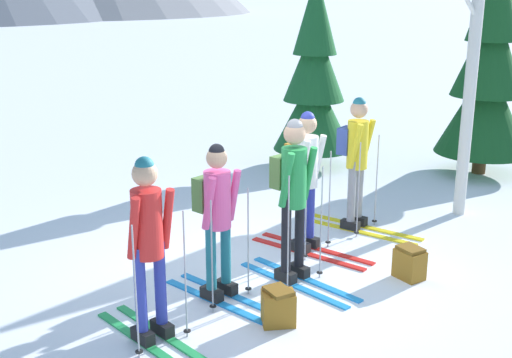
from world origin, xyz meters
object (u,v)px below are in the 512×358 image
Objects in this scene: skier_in_green at (293,190)px; skier_in_white at (306,173)px; pine_tree_near at (314,81)px; backpack_on_snow_front at (410,263)px; skier_in_yellow at (356,155)px; backpack_on_snow_beside at (278,307)px; skier_in_pink at (217,213)px; pine_tree_mid at (488,72)px; skier_in_red at (149,242)px; birch_tree_tall at (475,38)px.

skier_in_green reaches higher than skier_in_white.
pine_tree_near is 9.13× the size of backpack_on_snow_front.
skier_in_green is 0.90m from skier_in_white.
skier_in_yellow is at bearing -114.88° from pine_tree_near.
backpack_on_snow_front is at bearing -66.68° from skier_in_white.
skier_in_white is 4.59× the size of backpack_on_snow_beside.
skier_in_pink is at bearing 106.47° from backpack_on_snow_beside.
pine_tree_mid is (3.67, 1.05, 0.76)m from skier_in_yellow.
skier_in_red is 0.36× the size of birch_tree_tall.
skier_in_yellow is (3.50, 1.40, 0.04)m from skier_in_red.
skier_in_white is (1.54, 0.62, 0.05)m from skier_in_pink.
backpack_on_snow_front is at bearing -147.35° from pine_tree_mid.
pine_tree_near is 6.11m from backpack_on_snow_beside.
backpack_on_snow_beside is at bearing -155.03° from pine_tree_mid.
skier_in_red reaches higher than backpack_on_snow_front.
skier_in_pink is 0.49× the size of pine_tree_near.
skier_in_green reaches higher than skier_in_yellow.
skier_in_yellow is (1.65, 0.95, -0.04)m from skier_in_green.
skier_in_green is (1.86, 0.45, 0.08)m from skier_in_red.
backpack_on_snow_front is (2.10, -0.68, -0.77)m from skier_in_pink.
pine_tree_near is (2.38, 3.23, 0.58)m from skier_in_white.
skier_in_red is 4.62× the size of backpack_on_snow_beside.
birch_tree_tall is (2.74, -0.02, 1.52)m from skier_in_white.
pine_tree_mid reaches higher than backpack_on_snow_front.
backpack_on_snow_front is at bearing -149.41° from birch_tree_tall.
skier_in_green is 1.02× the size of skier_in_yellow.
skier_in_green is at bearing 13.62° from skier_in_red.
skier_in_red is 1.06m from skier_in_pink.
birch_tree_tall reaches higher than skier_in_pink.
skier_in_white is at bearing -163.91° from skier_in_yellow.
skier_in_green is 0.54× the size of pine_tree_near.
skier_in_yellow is (1.03, 0.30, 0.03)m from skier_in_white.
skier_in_white is 2.11m from backpack_on_snow_beside.
birch_tree_tall reaches higher than backpack_on_snow_beside.
skier_in_green is at bearing -159.39° from pine_tree_mid.
birch_tree_tall reaches higher than backpack_on_snow_front.
skier_in_white reaches higher than backpack_on_snow_beside.
skier_in_red is 3.77m from skier_in_yellow.
skier_in_yellow is 0.37× the size of birch_tree_tall.
backpack_on_snow_front is 1.86m from backpack_on_snow_beside.
skier_in_pink is 0.91× the size of skier_in_green.
backpack_on_snow_front is (-0.46, -1.60, -0.85)m from skier_in_yellow.
pine_tree_near is at bearing 68.08° from backpack_on_snow_front.
backpack_on_snow_beside is (1.18, -0.34, -0.81)m from skier_in_red.
pine_tree_mid is 10.33× the size of backpack_on_snow_front.
skier_in_red is 1.01× the size of skier_in_white.
skier_in_white is 0.98× the size of skier_in_yellow.
backpack_on_snow_beside is (-2.32, -1.74, -0.85)m from skier_in_yellow.
skier_in_pink is 4.47× the size of backpack_on_snow_front.
skier_in_red is at bearing -168.23° from birch_tree_tall.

